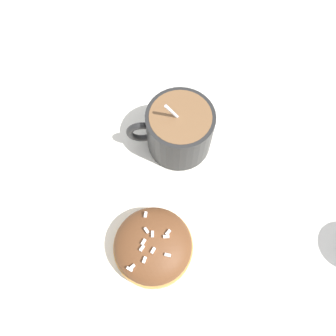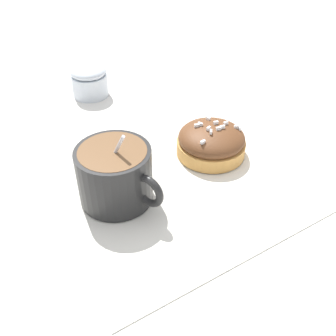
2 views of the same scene
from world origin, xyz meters
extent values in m
plane|color=silver|center=(0.00, 0.00, 0.00)|extent=(3.00, 3.00, 0.00)
cube|color=white|center=(0.00, 0.00, 0.00)|extent=(0.35, 0.34, 0.00)
cylinder|color=black|center=(0.08, -0.01, 0.04)|extent=(0.09, 0.09, 0.07)
cylinder|color=brown|center=(0.08, -0.01, 0.07)|extent=(0.08, 0.08, 0.01)
torus|color=black|center=(0.06, 0.04, 0.04)|extent=(0.02, 0.04, 0.04)
ellipsoid|color=silver|center=(0.07, 0.01, 0.01)|extent=(0.02, 0.03, 0.01)
cylinder|color=silver|center=(0.08, -0.01, 0.06)|extent=(0.02, 0.05, 0.09)
cylinder|color=#D19347|center=(-0.08, -0.01, 0.01)|extent=(0.10, 0.10, 0.02)
ellipsoid|color=brown|center=(-0.08, -0.01, 0.03)|extent=(0.09, 0.09, 0.04)
cube|color=white|center=(-0.09, 0.00, 0.05)|extent=(0.01, 0.01, 0.00)
cube|color=white|center=(-0.07, 0.00, 0.05)|extent=(0.01, 0.01, 0.00)
cube|color=white|center=(-0.10, -0.01, 0.05)|extent=(0.01, 0.00, 0.00)
cube|color=white|center=(-0.11, 0.01, 0.04)|extent=(0.00, 0.01, 0.00)
cube|color=white|center=(-0.08, 0.00, 0.05)|extent=(0.01, 0.01, 0.00)
cube|color=white|center=(-0.07, -0.01, 0.05)|extent=(0.01, 0.00, 0.00)
cube|color=white|center=(-0.11, 0.01, 0.04)|extent=(0.01, 0.01, 0.00)
cube|color=white|center=(-0.09, -0.01, 0.05)|extent=(0.01, 0.00, 0.00)
cube|color=white|center=(-0.06, -0.03, 0.05)|extent=(0.01, 0.01, 0.00)
cube|color=white|center=(-0.05, 0.01, 0.04)|extent=(0.01, 0.00, 0.00)
cube|color=white|center=(-0.07, -0.02, 0.05)|extent=(0.00, 0.01, 0.00)
cube|color=white|center=(-0.09, -0.03, 0.05)|extent=(0.00, 0.01, 0.00)
cylinder|color=silver|center=(-0.03, -0.27, 0.02)|extent=(0.06, 0.06, 0.04)
ellipsoid|color=silver|center=(-0.03, -0.27, 0.05)|extent=(0.06, 0.06, 0.02)
camera|label=1|loc=(-0.14, -0.04, 0.43)|focal=35.00mm
camera|label=2|loc=(0.25, 0.32, 0.34)|focal=42.00mm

